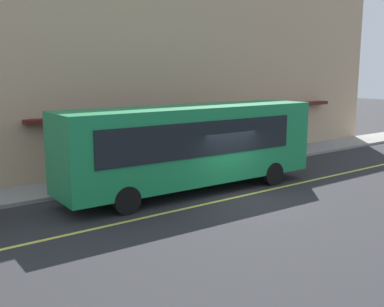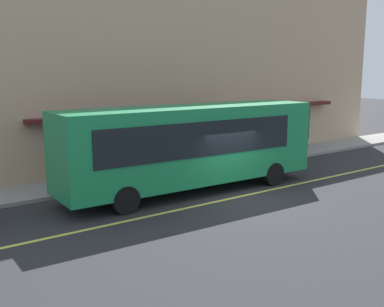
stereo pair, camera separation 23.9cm
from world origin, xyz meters
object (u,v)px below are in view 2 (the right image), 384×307
object	(u,v)px
pedestrian_mid_block	(232,145)
pedestrian_waiting	(183,147)
traffic_light	(83,130)
pedestrian_near_storefront	(203,145)
bus	(192,144)

from	to	relation	value
pedestrian_mid_block	pedestrian_waiting	distance (m)	2.70
traffic_light	pedestrian_near_storefront	size ratio (longest dim) A/B	1.78
bus	pedestrian_near_storefront	bearing A→B (deg)	46.65
pedestrian_near_storefront	bus	bearing A→B (deg)	-133.35
bus	pedestrian_waiting	xyz separation A→B (m)	(1.93, 3.40, -0.78)
traffic_light	pedestrian_mid_block	bearing A→B (deg)	0.16
bus	pedestrian_mid_block	size ratio (longest dim) A/B	6.72
pedestrian_waiting	pedestrian_near_storefront	xyz separation A→B (m)	(1.03, -0.26, 0.03)
pedestrian_mid_block	pedestrian_near_storefront	bearing A→B (deg)	164.86
bus	pedestrian_near_storefront	distance (m)	4.38
pedestrian_mid_block	pedestrian_near_storefront	xyz separation A→B (m)	(-1.58, 0.43, 0.09)
bus	pedestrian_mid_block	bearing A→B (deg)	30.86
traffic_light	pedestrian_waiting	xyz separation A→B (m)	(5.43, 0.71, -1.33)
pedestrian_mid_block	pedestrian_waiting	world-z (taller)	pedestrian_waiting
traffic_light	pedestrian_mid_block	world-z (taller)	traffic_light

